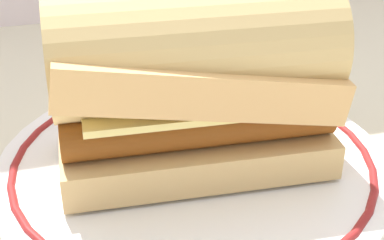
{
  "coord_description": "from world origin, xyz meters",
  "views": [
    {
      "loc": [
        -0.09,
        -0.36,
        0.25
      ],
      "look_at": [
        0.01,
        0.0,
        0.04
      ],
      "focal_mm": 54.28,
      "sensor_mm": 36.0,
      "label": 1
    }
  ],
  "objects": [
    {
      "name": "ground_plane",
      "position": [
        0.0,
        0.0,
        0.0
      ],
      "size": [
        1.5,
        1.5,
        0.0
      ],
      "primitive_type": "plane",
      "color": "beige"
    },
    {
      "name": "plate",
      "position": [
        0.01,
        0.0,
        0.01
      ],
      "size": [
        0.3,
        0.3,
        0.01
      ],
      "color": "white",
      "rests_on": "ground_plane"
    },
    {
      "name": "sausage_sandwich",
      "position": [
        0.01,
        0.0,
        0.08
      ],
      "size": [
        0.2,
        0.12,
        0.13
      ],
      "rotation": [
        0.0,
        0.0,
        -0.07
      ],
      "color": "tan",
      "rests_on": "plate"
    }
  ]
}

